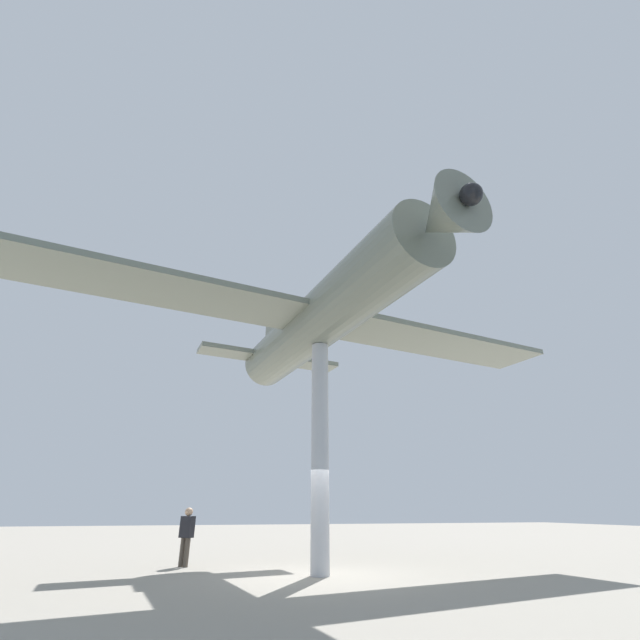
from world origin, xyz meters
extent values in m
plane|color=gray|center=(0.00, 0.00, 0.00)|extent=(80.00, 80.00, 0.00)
cylinder|color=#B7B7BC|center=(0.00, 0.00, 3.06)|extent=(0.49, 0.49, 6.11)
cylinder|color=slate|center=(0.00, 0.00, 6.97)|extent=(3.78, 10.47, 1.71)
cube|color=slate|center=(0.00, 0.00, 6.97)|extent=(17.82, 5.66, 0.18)
cube|color=slate|center=(0.92, -4.45, 7.10)|extent=(5.77, 2.13, 0.18)
cube|color=slate|center=(0.92, -4.45, 8.14)|extent=(0.40, 1.11, 1.99)
cone|color=slate|center=(-1.17, 5.64, 6.97)|extent=(1.67, 1.44, 1.46)
sphere|color=black|center=(-1.32, 6.39, 6.97)|extent=(0.44, 0.44, 0.44)
cylinder|color=#4C4238|center=(3.45, -2.81, 0.38)|extent=(0.14, 0.14, 0.75)
cylinder|color=#4C4238|center=(3.31, -2.70, 0.38)|extent=(0.14, 0.14, 0.75)
cube|color=black|center=(3.38, -2.76, 1.04)|extent=(0.45, 0.43, 0.58)
sphere|color=tan|center=(3.38, -2.76, 1.45)|extent=(0.24, 0.24, 0.24)
camera|label=1|loc=(3.04, 11.90, 1.52)|focal=24.00mm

